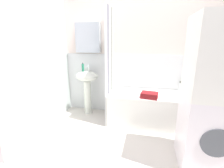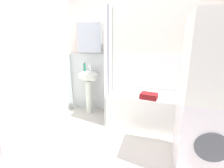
{
  "view_description": "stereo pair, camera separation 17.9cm",
  "coord_description": "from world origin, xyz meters",
  "px_view_note": "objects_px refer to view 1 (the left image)",
  "views": [
    {
      "loc": [
        0.11,
        -1.9,
        1.47
      ],
      "look_at": [
        -0.49,
        0.77,
        0.72
      ],
      "focal_mm": 26.08,
      "sensor_mm": 36.0,
      "label": 1
    },
    {
      "loc": [
        0.28,
        -1.85,
        1.47
      ],
      "look_at": [
        -0.49,
        0.77,
        0.72
      ],
      "focal_mm": 26.08,
      "sensor_mm": 36.0,
      "label": 2
    }
  ],
  "objects_px": {
    "body_wash_bottle": "(180,87)",
    "washer_dryer_stack": "(212,97)",
    "conditioner_bottle": "(195,88)",
    "bathtub": "(154,109)",
    "shampoo_bottle": "(188,88)",
    "sink": "(87,83)",
    "towel_folded": "(149,95)",
    "soap_dispenser": "(83,67)"
  },
  "relations": [
    {
      "from": "sink",
      "to": "soap_dispenser",
      "type": "height_order",
      "value": "soap_dispenser"
    },
    {
      "from": "bathtub",
      "to": "washer_dryer_stack",
      "type": "bearing_deg",
      "value": -57.88
    },
    {
      "from": "sink",
      "to": "towel_folded",
      "type": "bearing_deg",
      "value": -16.27
    },
    {
      "from": "bathtub",
      "to": "towel_folded",
      "type": "height_order",
      "value": "towel_folded"
    },
    {
      "from": "conditioner_bottle",
      "to": "body_wash_bottle",
      "type": "height_order",
      "value": "body_wash_bottle"
    },
    {
      "from": "sink",
      "to": "towel_folded",
      "type": "distance_m",
      "value": 1.26
    },
    {
      "from": "shampoo_bottle",
      "to": "soap_dispenser",
      "type": "bearing_deg",
      "value": -176.24
    },
    {
      "from": "shampoo_bottle",
      "to": "conditioner_bottle",
      "type": "bearing_deg",
      "value": -6.5
    },
    {
      "from": "soap_dispenser",
      "to": "body_wash_bottle",
      "type": "height_order",
      "value": "soap_dispenser"
    },
    {
      "from": "towel_folded",
      "to": "washer_dryer_stack",
      "type": "relative_size",
      "value": 0.15
    },
    {
      "from": "body_wash_bottle",
      "to": "shampoo_bottle",
      "type": "bearing_deg",
      "value": -0.34
    },
    {
      "from": "body_wash_bottle",
      "to": "towel_folded",
      "type": "distance_m",
      "value": 0.73
    },
    {
      "from": "sink",
      "to": "towel_folded",
      "type": "xyz_separation_m",
      "value": [
        1.21,
        -0.35,
        -0.04
      ]
    },
    {
      "from": "bathtub",
      "to": "conditioner_bottle",
      "type": "relative_size",
      "value": 9.17
    },
    {
      "from": "bathtub",
      "to": "towel_folded",
      "type": "bearing_deg",
      "value": -115.05
    },
    {
      "from": "soap_dispenser",
      "to": "shampoo_bottle",
      "type": "relative_size",
      "value": 1.14
    },
    {
      "from": "soap_dispenser",
      "to": "shampoo_bottle",
      "type": "distance_m",
      "value": 1.99
    },
    {
      "from": "conditioner_bottle",
      "to": "towel_folded",
      "type": "distance_m",
      "value": 0.92
    },
    {
      "from": "sink",
      "to": "washer_dryer_stack",
      "type": "height_order",
      "value": "washer_dryer_stack"
    },
    {
      "from": "soap_dispenser",
      "to": "shampoo_bottle",
      "type": "xyz_separation_m",
      "value": [
        1.96,
        0.13,
        -0.33
      ]
    },
    {
      "from": "shampoo_bottle",
      "to": "towel_folded",
      "type": "relative_size",
      "value": 0.56
    },
    {
      "from": "shampoo_bottle",
      "to": "washer_dryer_stack",
      "type": "distance_m",
      "value": 1.18
    },
    {
      "from": "bathtub",
      "to": "soap_dispenser",
      "type": "bearing_deg",
      "value": 174.56
    },
    {
      "from": "conditioner_bottle",
      "to": "washer_dryer_stack",
      "type": "bearing_deg",
      "value": -96.49
    },
    {
      "from": "sink",
      "to": "conditioner_bottle",
      "type": "bearing_deg",
      "value": 2.99
    },
    {
      "from": "conditioner_bottle",
      "to": "body_wash_bottle",
      "type": "relative_size",
      "value": 0.92
    },
    {
      "from": "sink",
      "to": "towel_folded",
      "type": "height_order",
      "value": "sink"
    },
    {
      "from": "soap_dispenser",
      "to": "washer_dryer_stack",
      "type": "xyz_separation_m",
      "value": [
        1.94,
        -1.03,
        -0.09
      ]
    },
    {
      "from": "conditioner_bottle",
      "to": "washer_dryer_stack",
      "type": "xyz_separation_m",
      "value": [
        -0.13,
        -1.14,
        0.23
      ]
    },
    {
      "from": "shampoo_bottle",
      "to": "towel_folded",
      "type": "distance_m",
      "value": 0.83
    },
    {
      "from": "conditioner_bottle",
      "to": "body_wash_bottle",
      "type": "bearing_deg",
      "value": 176.78
    },
    {
      "from": "sink",
      "to": "shampoo_bottle",
      "type": "xyz_separation_m",
      "value": [
        1.89,
        0.12,
        -0.02
      ]
    },
    {
      "from": "conditioner_bottle",
      "to": "shampoo_bottle",
      "type": "relative_size",
      "value": 1.18
    },
    {
      "from": "body_wash_bottle",
      "to": "washer_dryer_stack",
      "type": "bearing_deg",
      "value": -84.5
    },
    {
      "from": "conditioner_bottle",
      "to": "towel_folded",
      "type": "xyz_separation_m",
      "value": [
        -0.79,
        -0.46,
        -0.04
      ]
    },
    {
      "from": "washer_dryer_stack",
      "to": "sink",
      "type": "bearing_deg",
      "value": 150.91
    },
    {
      "from": "soap_dispenser",
      "to": "body_wash_bottle",
      "type": "relative_size",
      "value": 0.89
    },
    {
      "from": "bathtub",
      "to": "washer_dryer_stack",
      "type": "xyz_separation_m",
      "value": [
        0.56,
        -0.9,
        0.59
      ]
    },
    {
      "from": "soap_dispenser",
      "to": "bathtub",
      "type": "xyz_separation_m",
      "value": [
        1.37,
        -0.13,
        -0.68
      ]
    },
    {
      "from": "sink",
      "to": "conditioner_bottle",
      "type": "distance_m",
      "value": 2.0
    },
    {
      "from": "soap_dispenser",
      "to": "body_wash_bottle",
      "type": "bearing_deg",
      "value": 4.05
    },
    {
      "from": "bathtub",
      "to": "shampoo_bottle",
      "type": "relative_size",
      "value": 10.79
    }
  ]
}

